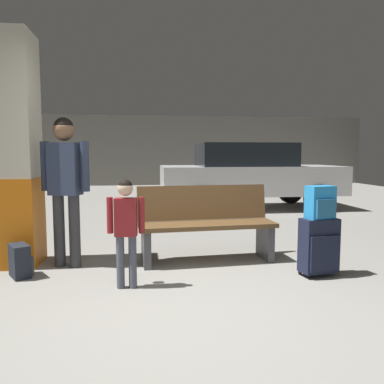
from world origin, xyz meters
name	(u,v)px	position (x,y,z in m)	size (l,w,h in m)	color
ground_plane	(160,227)	(0.00, 4.00, -0.05)	(18.00, 18.00, 0.10)	gray
garage_back_wall	(150,151)	(0.00, 12.86, 1.40)	(18.00, 0.12, 2.80)	slate
structural_pillar	(11,152)	(-1.78, 1.69, 1.29)	(0.57, 0.57, 2.61)	orange
bench	(206,224)	(0.43, 1.56, 0.44)	(1.63, 0.64, 0.89)	brown
suitcase	(319,246)	(1.50, 0.82, 0.32)	(0.41, 0.29, 0.60)	#191E33
backpack_bright	(321,203)	(1.50, 0.82, 0.77)	(0.31, 0.24, 0.34)	#268CD8
child	(126,222)	(-0.47, 0.71, 0.64)	(0.35, 0.21, 1.04)	#4C5160
adult	(65,176)	(-1.16, 1.51, 1.03)	(0.55, 0.29, 1.67)	#38383D
backpack_dark_floor	(20,261)	(-1.57, 1.19, 0.17)	(0.29, 0.32, 0.34)	#1E232D
parked_car_near	(249,174)	(2.14, 5.79, 0.81)	(4.10, 1.80, 1.51)	silver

